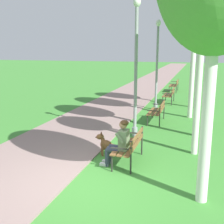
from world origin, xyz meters
TOP-DOWN VIEW (x-y plane):
  - ground_plane at (0.00, 0.00)m, footprint 120.00×120.00m
  - paved_path at (-2.01, 24.00)m, footprint 3.24×60.00m
  - park_bench_near at (0.63, 1.53)m, footprint 0.55×1.50m
  - park_bench_mid at (0.71, 6.05)m, footprint 0.55×1.50m
  - park_bench_far at (0.73, 10.57)m, footprint 0.55×1.50m
  - park_bench_furthest at (0.61, 15.05)m, footprint 0.55×1.50m
  - person_seated_on_near_bench at (0.43, 1.24)m, footprint 0.74×0.49m
  - dog_brown at (-0.11, 1.92)m, footprint 0.76×0.49m
  - lamp_post_near at (0.21, 3.95)m, footprint 0.24×0.24m
  - lamp_post_mid at (0.24, 8.58)m, footprint 0.24×0.24m
  - birch_tree_second at (2.27, 2.75)m, footprint 1.60×1.52m
  - birch_tree_fourth at (1.96, 7.33)m, footprint 1.96×1.73m
  - birch_tree_fifth at (2.16, 9.65)m, footprint 1.64×1.67m

SIDE VIEW (x-z plane):
  - ground_plane at x=0.00m, z-range 0.00..0.00m
  - paved_path at x=-2.01m, z-range 0.00..0.04m
  - dog_brown at x=-0.11m, z-range -0.09..0.61m
  - park_bench_near at x=0.63m, z-range 0.09..0.94m
  - park_bench_mid at x=0.71m, z-range 0.09..0.94m
  - park_bench_far at x=0.73m, z-range 0.09..0.94m
  - park_bench_furthest at x=0.61m, z-range 0.09..0.94m
  - person_seated_on_near_bench at x=0.43m, z-range 0.06..1.31m
  - lamp_post_mid at x=0.24m, z-range 0.07..4.43m
  - lamp_post_near at x=0.21m, z-range 0.08..4.70m
  - birch_tree_second at x=2.27m, z-range 1.54..6.82m
  - birch_tree_fifth at x=2.16m, z-range 1.60..7.73m
  - birch_tree_fourth at x=1.96m, z-range 1.55..7.93m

